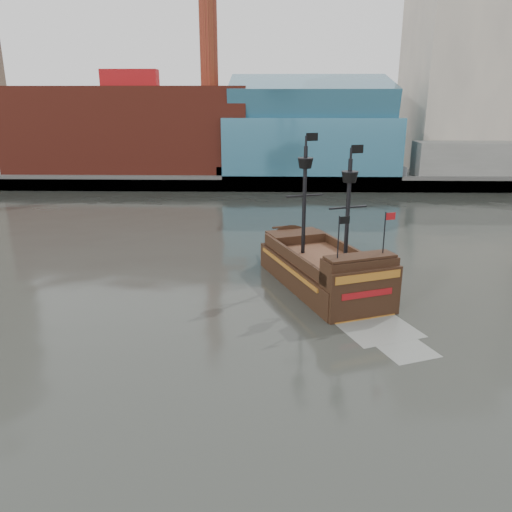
{
  "coord_description": "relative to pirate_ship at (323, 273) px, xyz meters",
  "views": [
    {
      "loc": [
        2.83,
        -21.31,
        14.67
      ],
      "look_at": [
        1.97,
        12.89,
        4.0
      ],
      "focal_mm": 35.0,
      "sensor_mm": 36.0,
      "label": 1
    }
  ],
  "objects": [
    {
      "name": "seawall",
      "position": [
        -7.31,
        45.26,
        0.11
      ],
      "size": [
        220.0,
        1.0,
        2.6
      ],
      "primitive_type": "cube",
      "color": "#4C4C49",
      "rests_on": "ground"
    },
    {
      "name": "ground",
      "position": [
        -7.31,
        -17.24,
        -1.19
      ],
      "size": [
        400.0,
        400.0,
        0.0
      ],
      "primitive_type": "plane",
      "color": "#2A2C26",
      "rests_on": "ground"
    },
    {
      "name": "pirate_ship",
      "position": [
        0.0,
        0.0,
        0.0
      ],
      "size": [
        11.14,
        18.3,
        13.17
      ],
      "rotation": [
        0.0,
        0.0,
        0.36
      ],
      "color": "black",
      "rests_on": "ground"
    },
    {
      "name": "skyline",
      "position": [
        -2.1,
        67.32,
        23.36
      ],
      "size": [
        149.0,
        45.0,
        62.0
      ],
      "color": "brown",
      "rests_on": "promenade_far"
    },
    {
      "name": "promenade_far",
      "position": [
        -7.31,
        74.76,
        -0.19
      ],
      "size": [
        220.0,
        60.0,
        2.0
      ],
      "primitive_type": "cube",
      "color": "slate",
      "rests_on": "ground"
    }
  ]
}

